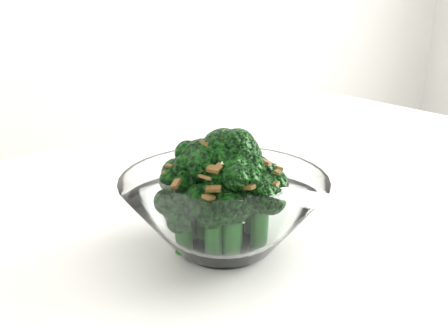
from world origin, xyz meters
name	(u,v)px	position (x,y,z in m)	size (l,w,h in m)	color
table	(274,266)	(-0.10, 0.15, 0.68)	(1.37, 1.09, 0.75)	white
broccoli_dish	(224,203)	(-0.19, 0.10, 0.80)	(0.20, 0.20, 0.13)	white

